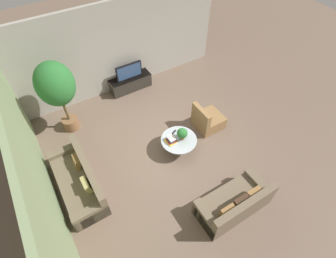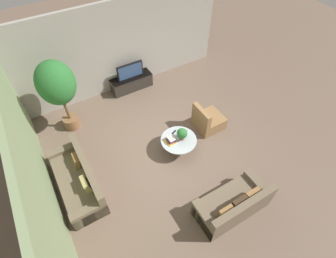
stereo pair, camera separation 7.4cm
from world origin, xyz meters
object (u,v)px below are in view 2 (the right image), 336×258
at_px(media_console, 132,82).
at_px(coffee_table, 179,143).
at_px(potted_plant_tabletop, 182,134).
at_px(television, 130,71).
at_px(couch_near_entry, 233,204).
at_px(couch_by_wall, 79,180).
at_px(potted_palm_tall, 57,86).
at_px(armchair_wicker, 208,121).

relative_size(media_console, coffee_table, 1.46).
relative_size(media_console, potted_plant_tabletop, 3.90).
bearing_deg(television, couch_near_entry, -89.00).
distance_m(media_console, coffee_table, 3.16).
height_order(media_console, potted_plant_tabletop, potted_plant_tabletop).
bearing_deg(couch_by_wall, television, 135.57).
distance_m(couch_by_wall, couch_near_entry, 3.83).
height_order(media_console, potted_palm_tall, potted_palm_tall).
xyz_separation_m(television, couch_by_wall, (-2.83, -2.89, -0.46)).
height_order(television, potted_plant_tabletop, television).
bearing_deg(media_console, coffee_table, -90.66).
xyz_separation_m(television, coffee_table, (-0.04, -3.16, -0.43)).
height_order(media_console, couch_by_wall, couch_by_wall).
relative_size(coffee_table, potted_palm_tall, 0.43).
relative_size(television, potted_palm_tall, 0.39).
bearing_deg(couch_by_wall, potted_palm_tall, 168.21).
bearing_deg(couch_near_entry, armchair_wicker, -113.84).
height_order(coffee_table, couch_near_entry, couch_near_entry).
distance_m(television, couch_by_wall, 4.07).
distance_m(couch_by_wall, armchair_wicker, 4.03).
bearing_deg(couch_near_entry, couch_by_wall, -40.28).
xyz_separation_m(armchair_wicker, potted_plant_tabletop, (-1.15, -0.31, 0.39)).
relative_size(coffee_table, armchair_wicker, 1.16).
bearing_deg(potted_palm_tall, coffee_table, -46.27).
relative_size(media_console, couch_near_entry, 0.83).
xyz_separation_m(media_console, couch_near_entry, (0.09, -5.36, 0.04)).
bearing_deg(potted_plant_tabletop, couch_by_wall, 174.23).
relative_size(potted_palm_tall, potted_plant_tabletop, 6.25).
xyz_separation_m(couch_near_entry, potted_plant_tabletop, (-0.04, 2.19, 0.38)).
bearing_deg(potted_plant_tabletop, media_console, 90.92).
height_order(media_console, armchair_wicker, armchair_wicker).
distance_m(coffee_table, potted_palm_tall, 3.62).
xyz_separation_m(couch_by_wall, armchair_wicker, (4.03, 0.02, -0.01)).
xyz_separation_m(media_console, television, (0.00, -0.00, 0.49)).
distance_m(media_console, armchair_wicker, 3.10).
height_order(couch_by_wall, couch_near_entry, same).
bearing_deg(potted_palm_tall, potted_plant_tabletop, -45.40).
height_order(couch_near_entry, armchair_wicker, armchair_wicker).
bearing_deg(potted_plant_tabletop, coffee_table, 170.23).
relative_size(television, potted_plant_tabletop, 2.46).
xyz_separation_m(armchair_wicker, potted_palm_tall, (-3.57, 2.15, 1.33)).
bearing_deg(armchair_wicker, potted_palm_tall, 59.01).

